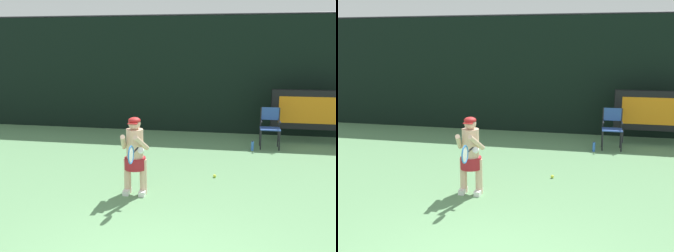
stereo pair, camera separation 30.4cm
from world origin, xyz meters
TOP-DOWN VIEW (x-y plane):
  - backdrop_screen at (0.00, 8.50)m, footprint 18.00×0.12m
  - scoreboard at (2.88, 7.62)m, footprint 2.20×0.21m
  - umpire_chair at (1.71, 6.88)m, footprint 0.52×0.44m
  - water_bottle at (1.26, 6.49)m, footprint 0.07×0.07m
  - tennis_player at (-0.99, 3.06)m, footprint 0.53×0.60m
  - tennis_racket at (-0.88, 2.45)m, footprint 0.03×0.60m
  - tennis_ball_loose at (0.41, 4.20)m, footprint 0.07×0.07m

SIDE VIEW (x-z plane):
  - tennis_ball_loose at x=0.41m, z-range 0.00..0.07m
  - water_bottle at x=1.26m, z-range -0.01..0.26m
  - umpire_chair at x=1.71m, z-range 0.08..1.16m
  - tennis_player at x=-0.99m, z-range 0.06..1.50m
  - tennis_racket at x=-0.88m, z-range 0.78..1.09m
  - scoreboard at x=2.88m, z-range 0.20..1.70m
  - backdrop_screen at x=0.00m, z-range -0.02..3.64m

